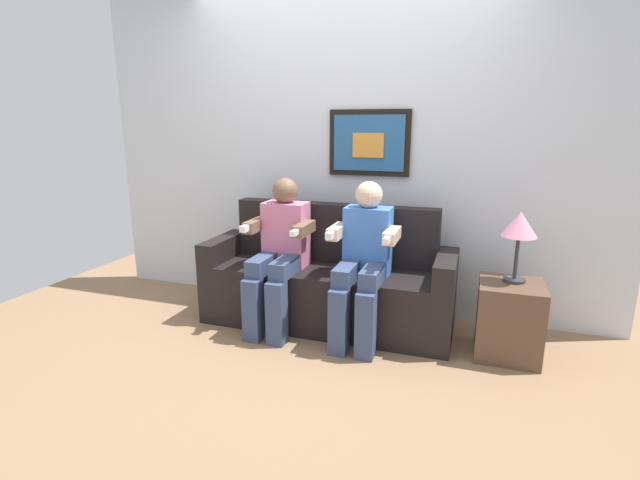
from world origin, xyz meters
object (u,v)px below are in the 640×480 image
(person_on_right, at_px, (364,257))
(side_table_right, at_px, (509,320))
(couch, at_px, (327,284))
(table_lamp, at_px, (520,227))
(person_on_left, at_px, (280,249))

(person_on_right, height_order, side_table_right, person_on_right)
(couch, relative_size, table_lamp, 4.05)
(person_on_left, xyz_separation_m, table_lamp, (1.60, 0.11, 0.25))
(side_table_right, bearing_deg, table_lamp, 78.16)
(person_on_left, relative_size, person_on_right, 1.00)
(couch, bearing_deg, person_on_right, -28.06)
(couch, xyz_separation_m, table_lamp, (1.29, -0.06, 0.55))
(person_on_left, bearing_deg, person_on_right, 0.00)
(couch, height_order, table_lamp, table_lamp)
(couch, distance_m, person_on_left, 0.46)
(person_on_left, distance_m, person_on_right, 0.63)
(couch, relative_size, person_on_left, 1.68)
(couch, relative_size, person_on_right, 1.68)
(person_on_right, bearing_deg, table_lamp, 6.21)
(side_table_right, xyz_separation_m, table_lamp, (0.01, 0.04, 0.61))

